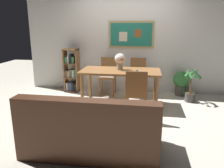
{
  "coord_description": "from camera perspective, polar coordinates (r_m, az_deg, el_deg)",
  "views": [
    {
      "loc": [
        0.51,
        -4.21,
        1.69
      ],
      "look_at": [
        -0.1,
        -0.33,
        0.65
      ],
      "focal_mm": 35.9,
      "sensor_mm": 36.0,
      "label": 1
    }
  ],
  "objects": [
    {
      "name": "ground_plane",
      "position": [
        4.57,
        1.92,
        -6.88
      ],
      "size": [
        12.0,
        12.0,
        0.0
      ],
      "primitive_type": "plane",
      "color": "beige"
    },
    {
      "name": "wall_back_with_painting",
      "position": [
        5.76,
        3.94,
        10.97
      ],
      "size": [
        5.2,
        0.14,
        2.6
      ],
      "color": "silver",
      "rests_on": "ground_plane"
    },
    {
      "name": "dining_table",
      "position": [
        4.77,
        2.15,
        2.39
      ],
      "size": [
        1.67,
        0.82,
        0.76
      ],
      "color": "brown",
      "rests_on": "ground_plane"
    },
    {
      "name": "dining_chair_far_right",
      "position": [
        5.49,
        6.57,
        2.63
      ],
      "size": [
        0.4,
        0.41,
        0.91
      ],
      "color": "brown",
      "rests_on": "ground_plane"
    },
    {
      "name": "dining_chair_near_right",
      "position": [
        4.09,
        6.25,
        -1.64
      ],
      "size": [
        0.4,
        0.41,
        0.91
      ],
      "color": "brown",
      "rests_on": "ground_plane"
    },
    {
      "name": "dining_chair_far_left",
      "position": [
        5.55,
        -1.02,
        2.86
      ],
      "size": [
        0.4,
        0.41,
        0.91
      ],
      "color": "brown",
      "rests_on": "ground_plane"
    },
    {
      "name": "leather_couch",
      "position": [
        3.08,
        -5.47,
        -11.84
      ],
      "size": [
        1.8,
        0.84,
        0.84
      ],
      "color": "#472819",
      "rests_on": "ground_plane"
    },
    {
      "name": "bookshelf",
      "position": [
        5.87,
        -10.18,
        2.88
      ],
      "size": [
        0.36,
        0.28,
        1.11
      ],
      "color": "brown",
      "rests_on": "ground_plane"
    },
    {
      "name": "potted_ivy",
      "position": [
        5.71,
        17.19,
        0.48
      ],
      "size": [
        0.39,
        0.39,
        0.6
      ],
      "color": "#4C4742",
      "rests_on": "ground_plane"
    },
    {
      "name": "potted_palm",
      "position": [
        5.3,
        19.48,
        -0.52
      ],
      "size": [
        0.39,
        0.43,
        0.83
      ],
      "color": "#4C4742",
      "rests_on": "ground_plane"
    },
    {
      "name": "flower_vase",
      "position": [
        4.77,
        2.06,
        6.12
      ],
      "size": [
        0.23,
        0.23,
        0.35
      ],
      "color": "tan",
      "rests_on": "dining_table"
    },
    {
      "name": "tv_remote",
      "position": [
        4.63,
        6.91,
        3.27
      ],
      "size": [
        0.12,
        0.15,
        0.02
      ],
      "color": "black",
      "rests_on": "dining_table"
    }
  ]
}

